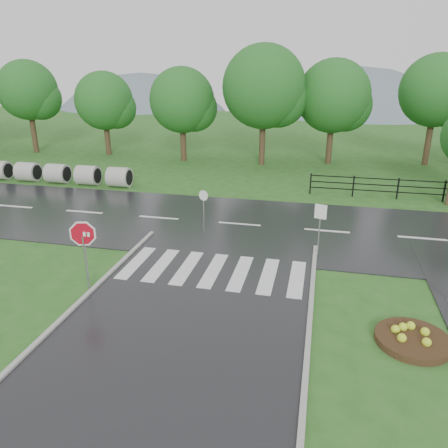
# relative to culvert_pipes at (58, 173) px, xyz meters

# --- Properties ---
(ground) EXTENTS (120.00, 120.00, 0.00)m
(ground) POSITION_rel_culvert_pipes_xyz_m (12.62, -15.00, -0.60)
(ground) COLOR #295E1F
(ground) RESTS_ON ground
(main_road) EXTENTS (90.00, 8.00, 0.04)m
(main_road) POSITION_rel_culvert_pipes_xyz_m (12.62, -5.00, -0.60)
(main_road) COLOR black
(main_road) RESTS_ON ground
(crosswalk) EXTENTS (6.50, 2.80, 0.02)m
(crosswalk) POSITION_rel_culvert_pipes_xyz_m (12.62, -10.00, -0.54)
(crosswalk) COLOR silver
(crosswalk) RESTS_ON ground
(fence_west) EXTENTS (9.58, 0.08, 1.20)m
(fence_west) POSITION_rel_culvert_pipes_xyz_m (20.37, 1.00, 0.12)
(fence_west) COLOR black
(fence_west) RESTS_ON ground
(hills) EXTENTS (102.00, 48.00, 48.00)m
(hills) POSITION_rel_culvert_pipes_xyz_m (16.11, 50.00, -16.14)
(hills) COLOR slate
(hills) RESTS_ON ground
(treeline) EXTENTS (83.20, 5.20, 10.00)m
(treeline) POSITION_rel_culvert_pipes_xyz_m (13.62, 9.00, -0.60)
(treeline) COLOR #1D5E1F
(treeline) RESTS_ON ground
(culvert_pipes) EXTENTS (9.70, 1.20, 1.20)m
(culvert_pipes) POSITION_rel_culvert_pipes_xyz_m (0.00, 0.00, 0.00)
(culvert_pipes) COLOR #9E9B93
(culvert_pipes) RESTS_ON ground
(stop_sign) EXTENTS (1.11, 0.33, 2.59)m
(stop_sign) POSITION_rel_culvert_pipes_xyz_m (8.90, -12.23, 1.21)
(stop_sign) COLOR #939399
(stop_sign) RESTS_ON ground
(flower_bed) EXTENTS (1.98, 1.98, 0.40)m
(flower_bed) POSITION_rel_culvert_pipes_xyz_m (18.92, -12.99, -0.45)
(flower_bed) COLOR #332111
(flower_bed) RESTS_ON ground
(reg_sign_small) EXTENTS (0.46, 0.14, 2.11)m
(reg_sign_small) POSITION_rel_culvert_pipes_xyz_m (16.26, -7.71, 0.90)
(reg_sign_small) COLOR #939399
(reg_sign_small) RESTS_ON ground
(reg_sign_round) EXTENTS (0.44, 0.16, 1.97)m
(reg_sign_round) POSITION_rel_culvert_pipes_xyz_m (11.27, -6.35, 0.67)
(reg_sign_round) COLOR #939399
(reg_sign_round) RESTS_ON ground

